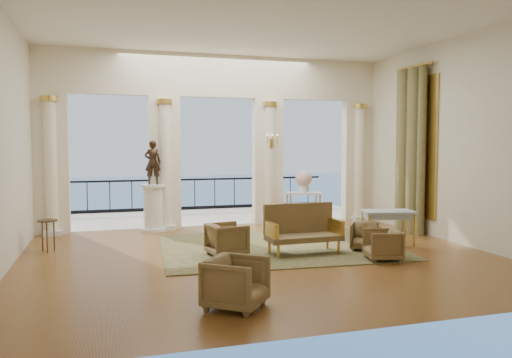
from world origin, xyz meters
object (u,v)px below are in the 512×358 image
object	(u,v)px
armchair_b	(366,235)
armchair_d	(227,238)
armchair_a	(236,281)
armchair_c	(383,243)
game_table	(388,214)
statue	(153,162)
console_table	(304,198)
settee	(302,229)
pedestal	(153,209)
side_table	(47,224)

from	to	relation	value
armchair_b	armchair_d	size ratio (longest dim) A/B	0.87
armchair_d	armchair_a	bearing A→B (deg)	159.98
armchair_c	game_table	world-z (taller)	game_table
statue	console_table	world-z (taller)	statue
armchair_b	game_table	xyz separation A→B (m)	(0.74, 0.36, 0.36)
armchair_c	settee	size ratio (longest dim) A/B	0.43
armchair_a	armchair_c	size ratio (longest dim) A/B	1.17
armchair_d	game_table	distance (m)	3.61
settee	game_table	size ratio (longest dim) A/B	1.26
pedestal	side_table	xyz separation A→B (m)	(-2.27, -1.81, -0.01)
armchair_a	statue	distance (m)	6.46
armchair_c	armchair_a	bearing A→B (deg)	-46.82
statue	console_table	size ratio (longest dim) A/B	1.09
side_table	armchair_d	bearing A→B (deg)	-23.06
game_table	side_table	bearing A→B (deg)	-178.21
armchair_b	game_table	distance (m)	0.89
settee	side_table	xyz separation A→B (m)	(-4.88, 1.61, 0.07)
game_table	console_table	distance (m)	3.00
armchair_d	side_table	world-z (taller)	armchair_d
console_table	statue	bearing A→B (deg)	-167.67
armchair_b	side_table	xyz separation A→B (m)	(-6.24, 1.73, 0.25)
settee	side_table	world-z (taller)	settee
game_table	pedestal	bearing A→B (deg)	158.83
armchair_a	statue	world-z (taller)	statue
armchair_d	side_table	xyz separation A→B (m)	(-3.38, 1.44, 0.20)
armchair_c	pedestal	world-z (taller)	pedestal
armchair_c	settee	world-z (taller)	settee
armchair_b	armchair_d	xyz separation A→B (m)	(-2.86, 0.29, 0.05)
armchair_c	armchair_d	world-z (taller)	armchair_d
console_table	armchair_c	bearing A→B (deg)	-74.86
armchair_a	armchair_d	bearing A→B (deg)	27.45
pedestal	statue	world-z (taller)	statue
armchair_d	game_table	world-z (taller)	game_table
armchair_a	armchair_b	bearing A→B (deg)	-12.76
armchair_c	statue	bearing A→B (deg)	-125.28
armchair_b	statue	size ratio (longest dim) A/B	0.57
armchair_c	armchair_d	distance (m)	2.97
armchair_a	game_table	distance (m)	5.24
armchair_c	statue	xyz separation A→B (m)	(-3.82, 4.44, 1.41)
pedestal	console_table	size ratio (longest dim) A/B	1.17
console_table	side_table	size ratio (longest dim) A/B	1.55
side_table	pedestal	bearing A→B (deg)	38.55
armchair_a	console_table	distance (m)	6.93
console_table	side_table	world-z (taller)	console_table
armchair_a	game_table	world-z (taller)	armchair_a
armchair_c	console_table	xyz separation A→B (m)	(0.10, 4.15, 0.42)
pedestal	console_table	bearing A→B (deg)	-4.25
armchair_d	console_table	distance (m)	4.11
armchair_d	settee	distance (m)	1.51
armchair_c	armchair_d	size ratio (longest dim) A/B	0.90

